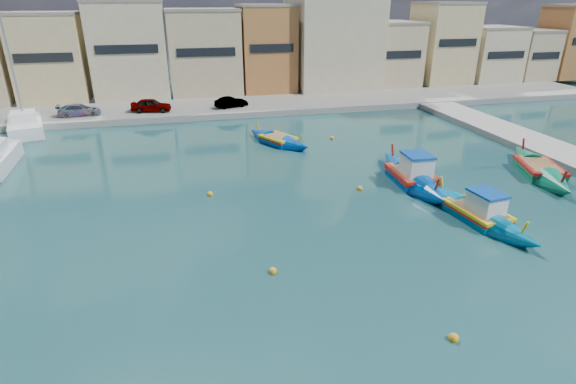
{
  "coord_description": "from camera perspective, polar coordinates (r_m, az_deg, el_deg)",
  "views": [
    {
      "loc": [
        -9.26,
        -15.21,
        10.8
      ],
      "look_at": [
        -4.03,
        6.0,
        1.4
      ],
      "focal_mm": 28.0,
      "sensor_mm": 36.0,
      "label": 1
    }
  ],
  "objects": [
    {
      "name": "parked_cars",
      "position": [
        46.81,
        -17.69,
        10.35
      ],
      "size": [
        18.19,
        2.18,
        1.3
      ],
      "color": "#4C1919",
      "rests_on": "north_quay"
    },
    {
      "name": "yacht_north",
      "position": [
        47.91,
        -30.36,
        7.67
      ],
      "size": [
        4.9,
        9.56,
        12.28
      ],
      "color": "white",
      "rests_on": "ground"
    },
    {
      "name": "luzzu_cyan_mid",
      "position": [
        34.3,
        29.26,
        2.36
      ],
      "size": [
        5.18,
        9.34,
        2.71
      ],
      "color": "#0B734D",
      "rests_on": "ground"
    },
    {
      "name": "luzzu_blue_cabin",
      "position": [
        29.66,
        15.44,
        1.85
      ],
      "size": [
        2.68,
        9.07,
        3.17
      ],
      "color": "#004AAA",
      "rests_on": "ground"
    },
    {
      "name": "luzzu_green",
      "position": [
        36.64,
        -1.27,
        6.52
      ],
      "size": [
        5.06,
        7.08,
        2.24
      ],
      "color": "#0045AB",
      "rests_on": "ground"
    },
    {
      "name": "luzzu_turquoise_cabin",
      "position": [
        25.88,
        22.9,
        -2.56
      ],
      "size": [
        2.78,
        8.58,
        2.71
      ],
      "color": "#006E9C",
      "rests_on": "ground"
    },
    {
      "name": "church_block",
      "position": [
        58.52,
        5.74,
        20.82
      ],
      "size": [
        10.0,
        10.0,
        19.1
      ],
      "color": "#C5B793",
      "rests_on": "ground"
    },
    {
      "name": "north_quay",
      "position": [
        49.24,
        -2.75,
        10.94
      ],
      "size": [
        80.0,
        8.0,
        0.6
      ],
      "primitive_type": "cube",
      "color": "gray",
      "rests_on": "ground"
    },
    {
      "name": "ground",
      "position": [
        20.83,
        15.06,
        -8.85
      ],
      "size": [
        160.0,
        160.0,
        0.0
      ],
      "primitive_type": "plane",
      "color": "#133A3B",
      "rests_on": "ground"
    },
    {
      "name": "mooring_buoys",
      "position": [
        25.65,
        10.43,
        -1.84
      ],
      "size": [
        23.06,
        24.29,
        0.36
      ],
      "color": "orange",
      "rests_on": "ground"
    },
    {
      "name": "north_townhouses",
      "position": [
        57.15,
        2.52,
        17.42
      ],
      "size": [
        83.2,
        7.87,
        10.19
      ],
      "color": "tan",
      "rests_on": "ground"
    }
  ]
}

